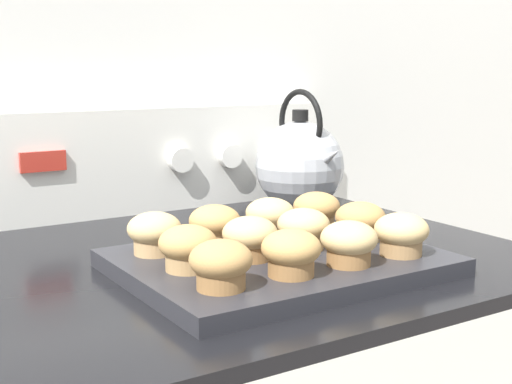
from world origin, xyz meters
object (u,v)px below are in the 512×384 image
at_px(muffin_r0_c0, 221,264).
at_px(muffin_r2_c2, 270,216).
at_px(muffin_r1_c0, 188,247).
at_px(muffin_r1_c3, 360,221).
at_px(muffin_pan, 278,262).
at_px(muffin_r0_c3, 401,234).
at_px(muffin_r2_c3, 317,210).
at_px(muffin_r1_c1, 250,238).
at_px(tea_kettle, 300,164).
at_px(muffin_r0_c1, 291,252).
at_px(muffin_r2_c1, 215,224).
at_px(muffin_r2_c0, 154,233).
at_px(muffin_r1_c2, 303,228).
at_px(muffin_r0_c2, 349,243).

distance_m(muffin_r0_c0, muffin_r2_c2, 0.24).
relative_size(muffin_r1_c0, muffin_r1_c3, 1.00).
bearing_deg(muffin_r2_c2, muffin_pan, -117.32).
xyz_separation_m(muffin_r0_c3, muffin_r1_c3, (0.00, 0.08, 0.00)).
height_order(muffin_pan, muffin_r2_c3, muffin_r2_c3).
bearing_deg(muffin_r0_c0, muffin_r2_c2, 44.11).
height_order(muffin_r1_c1, tea_kettle, tea_kettle).
bearing_deg(muffin_r0_c3, muffin_r2_c3, 90.14).
bearing_deg(muffin_r0_c1, muffin_r1_c1, 91.88).
bearing_deg(muffin_r1_c0, muffin_r0_c1, -43.13).
bearing_deg(muffin_r2_c1, tea_kettle, 35.92).
relative_size(muffin_r1_c1, tea_kettle, 0.32).
height_order(muffin_r0_c3, muffin_r2_c3, same).
height_order(muffin_r1_c0, muffin_r2_c0, same).
height_order(muffin_r0_c0, muffin_r1_c0, same).
bearing_deg(tea_kettle, muffin_r2_c1, -144.08).
xyz_separation_m(muffin_r0_c1, muffin_r2_c1, (-0.00, 0.17, 0.00)).
bearing_deg(muffin_r0_c0, muffin_r0_c1, -0.72).
distance_m(muffin_r1_c0, muffin_r1_c1, 0.09).
distance_m(muffin_r0_c0, muffin_r2_c1, 0.19).
bearing_deg(muffin_r1_c2, muffin_r1_c1, -177.18).
xyz_separation_m(muffin_r2_c0, muffin_r2_c2, (0.17, 0.00, 0.00)).
height_order(muffin_r0_c1, muffin_r0_c2, same).
relative_size(muffin_r1_c3, muffin_r2_c0, 1.00).
xyz_separation_m(muffin_r0_c0, muffin_r0_c3, (0.26, -0.00, 0.00)).
xyz_separation_m(muffin_r0_c0, muffin_r1_c1, (0.09, 0.08, 0.00)).
xyz_separation_m(muffin_pan, muffin_r0_c3, (0.13, -0.09, 0.04)).
bearing_deg(muffin_r2_c2, tea_kettle, 45.90).
bearing_deg(muffin_pan, muffin_r1_c1, -178.47).
distance_m(muffin_r1_c3, muffin_r2_c2, 0.12).
height_order(muffin_r0_c1, muffin_r1_c2, same).
xyz_separation_m(muffin_pan, muffin_r1_c1, (-0.04, -0.00, 0.04)).
xyz_separation_m(muffin_r1_c3, muffin_r2_c1, (-0.17, 0.09, 0.00)).
bearing_deg(muffin_r0_c0, muffin_pan, 32.54).
xyz_separation_m(muffin_pan, tea_kettle, (0.25, 0.30, 0.07)).
xyz_separation_m(muffin_pan, muffin_r0_c0, (-0.13, -0.08, 0.04)).
height_order(muffin_r1_c0, tea_kettle, tea_kettle).
distance_m(muffin_r0_c2, muffin_r2_c2, 0.17).
relative_size(muffin_r0_c2, muffin_r1_c2, 1.00).
distance_m(muffin_r0_c0, tea_kettle, 0.54).
relative_size(muffin_pan, muffin_r1_c2, 5.64).
bearing_deg(muffin_r1_c1, muffin_r2_c0, 135.33).
height_order(muffin_r0_c0, muffin_r2_c2, same).
relative_size(muffin_r0_c1, muffin_r1_c1, 1.00).
bearing_deg(muffin_r0_c2, muffin_r0_c1, 179.21).
bearing_deg(muffin_r2_c2, muffin_r2_c1, -178.82).
xyz_separation_m(muffin_r0_c0, muffin_r1_c3, (0.26, 0.08, 0.00)).
height_order(muffin_r0_c0, muffin_r1_c2, same).
xyz_separation_m(muffin_pan, muffin_r2_c0, (-0.13, 0.09, 0.04)).
distance_m(muffin_r1_c3, muffin_r2_c0, 0.28).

